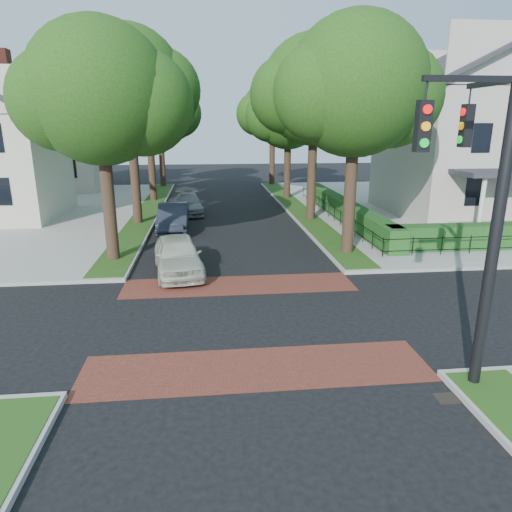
{
  "coord_description": "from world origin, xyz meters",
  "views": [
    {
      "loc": [
        -1.13,
        -13.67,
        6.09
      ],
      "look_at": [
        0.52,
        1.74,
        1.6
      ],
      "focal_mm": 32.0,
      "sensor_mm": 36.0,
      "label": 1
    }
  ],
  "objects_px": {
    "parked_car_front": "(178,255)",
    "parked_car_rear": "(188,204)",
    "parked_car_middle": "(173,217)",
    "traffic_signal": "(487,191)"
  },
  "relations": [
    {
      "from": "parked_car_middle",
      "to": "parked_car_rear",
      "type": "xyz_separation_m",
      "value": [
        0.68,
        5.33,
        -0.11
      ]
    },
    {
      "from": "parked_car_front",
      "to": "parked_car_middle",
      "type": "height_order",
      "value": "parked_car_middle"
    },
    {
      "from": "traffic_signal",
      "to": "parked_car_rear",
      "type": "height_order",
      "value": "traffic_signal"
    },
    {
      "from": "traffic_signal",
      "to": "parked_car_rear",
      "type": "relative_size",
      "value": 1.69
    },
    {
      "from": "parked_car_front",
      "to": "parked_car_rear",
      "type": "xyz_separation_m",
      "value": [
        -0.05,
        13.48,
        -0.11
      ]
    },
    {
      "from": "parked_car_front",
      "to": "parked_car_rear",
      "type": "height_order",
      "value": "parked_car_front"
    },
    {
      "from": "traffic_signal",
      "to": "parked_car_middle",
      "type": "xyz_separation_m",
      "value": [
        -8.06,
        17.57,
        -3.91
      ]
    },
    {
      "from": "parked_car_middle",
      "to": "parked_car_rear",
      "type": "bearing_deg",
      "value": 81.93
    },
    {
      "from": "traffic_signal",
      "to": "parked_car_front",
      "type": "distance_m",
      "value": 12.56
    },
    {
      "from": "parked_car_front",
      "to": "traffic_signal",
      "type": "bearing_deg",
      "value": -60.3
    }
  ]
}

